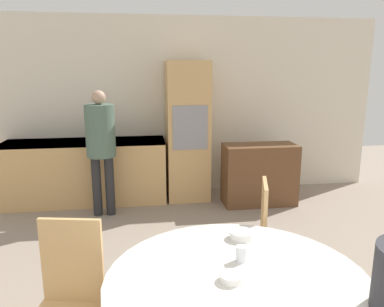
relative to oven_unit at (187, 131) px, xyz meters
The scene contains 10 objects.
wall_back 0.51m from the oven_unit, 123.32° to the left, with size 6.32×0.05×2.60m.
kitchen_counter 1.53m from the oven_unit, behind, with size 2.19×0.60×0.88m.
oven_unit is the anchor object (origin of this frame).
sideboard 1.18m from the oven_unit, 23.34° to the right, with size 1.00×0.45×0.84m.
chair_far_left 3.38m from the oven_unit, 109.75° to the right, with size 0.47×0.47×0.99m.
chair_far_right 2.57m from the oven_unit, 85.64° to the right, with size 0.50×0.50×0.99m.
person_standing 1.28m from the oven_unit, 155.47° to the right, with size 0.36×0.36×1.60m.
cup 3.28m from the oven_unit, 92.00° to the right, with size 0.06×0.06×0.09m.
bowl_near 2.98m from the oven_unit, 90.58° to the right, with size 0.16×0.16×0.05m.
bowl_centre 3.48m from the oven_unit, 93.61° to the right, with size 0.13×0.13×0.04m.
Camera 1 is at (-0.47, -0.29, 1.86)m, focal length 35.00 mm.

